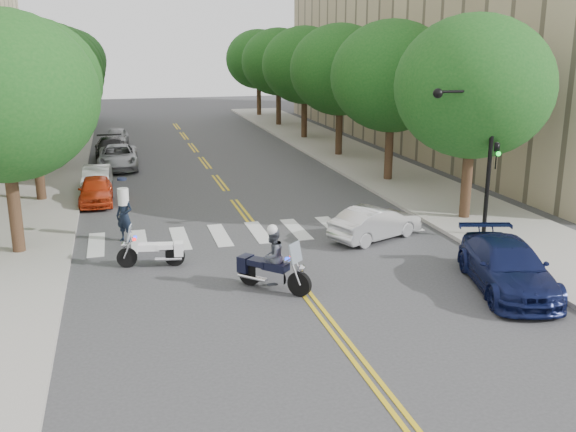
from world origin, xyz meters
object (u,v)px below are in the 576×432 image
object	(u,v)px
motorcycle_police	(271,261)
officer_standing	(124,216)
motorcycle_parked	(157,252)
sedan_blue	(507,267)
convertible	(376,223)

from	to	relation	value
motorcycle_police	officer_standing	distance (m)	7.45
motorcycle_parked	sedan_blue	distance (m)	11.27
motorcycle_police	motorcycle_parked	xyz separation A→B (m)	(-3.21, 3.03, -0.41)
motorcycle_parked	officer_standing	size ratio (longest dim) A/B	1.14
convertible	motorcycle_parked	bearing A→B (deg)	72.78
motorcycle_parked	convertible	bearing A→B (deg)	-74.21
motorcycle_parked	officer_standing	bearing A→B (deg)	25.99
motorcycle_police	convertible	size ratio (longest dim) A/B	0.53
convertible	motorcycle_police	bearing A→B (deg)	104.33
convertible	sedan_blue	size ratio (longest dim) A/B	0.77
motorcycle_police	motorcycle_parked	bearing A→B (deg)	-86.74
officer_standing	convertible	distance (m)	9.51
officer_standing	convertible	xyz separation A→B (m)	(9.25, -2.17, -0.35)
motorcycle_police	sedan_blue	size ratio (longest dim) A/B	0.41
convertible	sedan_blue	xyz separation A→B (m)	(1.86, -5.86, 0.10)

